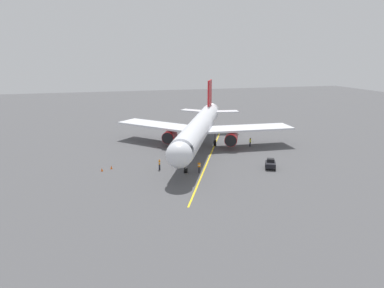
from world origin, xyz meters
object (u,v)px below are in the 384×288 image
airplane (200,128)px  ground_crew_marshaller (199,167)px  ground_crew_wing_walker (159,164)px  ground_crew_loader (250,142)px  safety_cone_nose_left (111,167)px  safety_cone_nose_right (102,169)px  tug_near_nose (270,164)px

airplane → ground_crew_marshaller: airplane is taller
ground_crew_wing_walker → ground_crew_loader: same height
ground_crew_loader → ground_crew_wing_walker: bearing=26.0°
airplane → safety_cone_nose_left: size_ratio=69.12×
ground_crew_marshaller → safety_cone_nose_right: (13.91, -4.32, -0.61)m
airplane → safety_cone_nose_right: (17.72, 8.64, -3.73)m
tug_near_nose → safety_cone_nose_left: bearing=-14.6°
airplane → safety_cone_nose_left: 18.49m
ground_crew_marshaller → ground_crew_loader: bearing=-138.4°
ground_crew_wing_walker → tug_near_nose: 16.96m
airplane → safety_cone_nose_left: (16.32, 7.86, -3.73)m
ground_crew_marshaller → airplane: bearing=-106.4°
ground_crew_loader → tug_near_nose: ground_crew_loader is taller
airplane → safety_cone_nose_left: bearing=25.7°
ground_crew_marshaller → safety_cone_nose_right: 14.58m
ground_crew_marshaller → ground_crew_wing_walker: 6.11m
airplane → tug_near_nose: (-7.26, 13.99, -3.30)m
ground_crew_marshaller → safety_cone_nose_left: 13.52m
ground_crew_marshaller → ground_crew_wing_walker: same height
safety_cone_nose_left → ground_crew_marshaller: bearing=157.8°
safety_cone_nose_right → airplane: bearing=-154.0°
ground_crew_loader → airplane: bearing=-5.4°
safety_cone_nose_left → safety_cone_nose_right: same height
ground_crew_loader → tug_near_nose: bearing=79.2°
ground_crew_wing_walker → tug_near_nose: bearing=167.0°
ground_crew_wing_walker → safety_cone_nose_left: ground_crew_wing_walker is taller
ground_crew_marshaller → ground_crew_loader: same height
ground_crew_loader → tug_near_nose: (2.50, 13.07, -0.18)m
ground_crew_wing_walker → safety_cone_nose_right: bearing=-10.3°
airplane → ground_crew_loader: (-9.76, 0.92, -3.12)m
ground_crew_marshaller → ground_crew_wing_walker: size_ratio=1.00×
ground_crew_wing_walker → tug_near_nose: (-16.52, 3.81, -0.18)m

